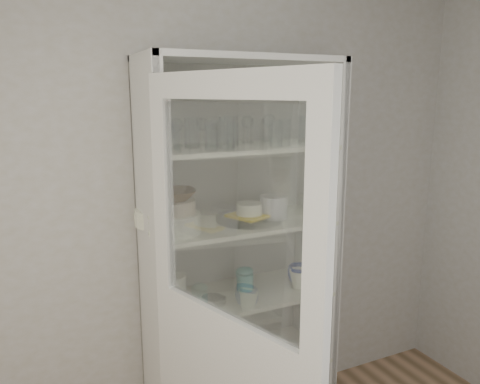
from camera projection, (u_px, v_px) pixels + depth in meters
name	position (u px, v px, depth m)	size (l,w,h in m)	color
wall_back	(190.00, 209.00, 2.57)	(3.60, 0.02, 2.60)	#B9B4A4
pantry_cabinet	(235.00, 274.00, 2.58)	(1.00, 0.45, 2.10)	silver
cupboard_door	(229.00, 369.00, 1.81)	(0.32, 0.87, 2.00)	silver
tumbler_0	(173.00, 139.00, 2.06)	(0.06, 0.06, 0.12)	silver
tumbler_1	(227.00, 133.00, 2.19)	(0.08, 0.08, 0.15)	silver
tumbler_2	(212.00, 137.00, 2.14)	(0.06, 0.06, 0.13)	silver
tumbler_3	(276.00, 134.00, 2.30)	(0.06, 0.06, 0.13)	silver
tumbler_4	(284.00, 133.00, 2.34)	(0.07, 0.07, 0.13)	silver
tumbler_5	(305.00, 131.00, 2.39)	(0.07, 0.07, 0.14)	silver
tumbler_6	(315.00, 132.00, 2.39)	(0.07, 0.07, 0.13)	silver
tumbler_7	(192.00, 133.00, 2.25)	(0.07, 0.07, 0.15)	silver
tumbler_8	(170.00, 135.00, 2.18)	(0.07, 0.07, 0.13)	silver
tumbler_9	(212.00, 134.00, 2.27)	(0.07, 0.07, 0.13)	silver
tumbler_10	(231.00, 131.00, 2.35)	(0.07, 0.07, 0.15)	silver
goblet_0	(177.00, 131.00, 2.31)	(0.07, 0.07, 0.15)	silver
goblet_1	(203.00, 130.00, 2.35)	(0.07, 0.07, 0.15)	silver
goblet_2	(248.00, 128.00, 2.46)	(0.07, 0.07, 0.16)	silver
goblet_3	(269.00, 126.00, 2.54)	(0.07, 0.07, 0.16)	silver
plate_stack_front	(175.00, 223.00, 2.25)	(0.25, 0.25, 0.10)	white
plate_stack_back	(158.00, 217.00, 2.38)	(0.23, 0.23, 0.08)	white
cream_bowl	(174.00, 207.00, 2.23)	(0.20, 0.20, 0.06)	beige
terracotta_bowl	(174.00, 195.00, 2.22)	(0.21, 0.21, 0.05)	#55381C
glass_platter	(249.00, 218.00, 2.47)	(0.36, 0.36, 0.02)	silver
yellow_trivet	(249.00, 215.00, 2.47)	(0.19, 0.19, 0.01)	yellow
white_ramekin	(249.00, 209.00, 2.46)	(0.14, 0.14, 0.06)	white
grey_bowl_stack	(274.00, 207.00, 2.52)	(0.15, 0.15, 0.12)	#B6B6B6
mug_blue	(300.00, 275.00, 2.64)	(0.14, 0.14, 0.11)	navy
mug_teal	(244.00, 279.00, 2.60)	(0.10, 0.10, 0.09)	#1B7D78
mug_white	(299.00, 279.00, 2.59)	(0.11, 0.11, 0.10)	white
teal_jar	(245.00, 280.00, 2.56)	(0.09, 0.09, 0.11)	#1B7D78
measuring_cups	(212.00, 301.00, 2.38)	(0.11, 0.11, 0.04)	#B3B3B3
white_canister	(174.00, 288.00, 2.41)	(0.12, 0.12, 0.14)	white
cream_dish	(193.00, 366.00, 2.48)	(0.24, 0.24, 0.08)	beige
tin_box	(250.00, 351.00, 2.64)	(0.22, 0.15, 0.06)	gray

